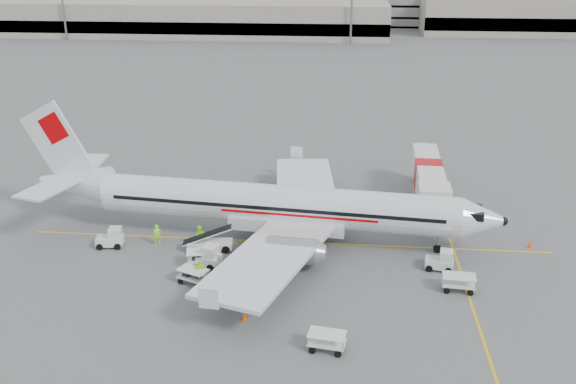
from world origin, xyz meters
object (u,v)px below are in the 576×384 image
at_px(aircraft, 276,179).
at_px(belt_loader, 210,235).
at_px(jet_bridge, 427,183).
at_px(tug_fore, 440,260).
at_px(tug_aft, 110,237).
at_px(tug_mid, 205,255).

distance_m(aircraft, belt_loader, 7.17).
height_order(jet_bridge, belt_loader, jet_bridge).
bearing_deg(jet_bridge, belt_loader, -146.18).
xyz_separation_m(aircraft, tug_fore, (13.19, -4.25, -4.67)).
bearing_deg(aircraft, belt_loader, -148.91).
distance_m(belt_loader, tug_aft, 8.47).
height_order(tug_mid, tug_aft, tug_mid).
relative_size(tug_fore, tug_mid, 0.90).
bearing_deg(belt_loader, tug_fore, -13.04).
bearing_deg(tug_fore, jet_bridge, 97.52).
height_order(jet_bridge, tug_aft, jet_bridge).
xyz_separation_m(aircraft, tug_aft, (-13.72, -2.75, -4.66)).
relative_size(belt_loader, tug_fore, 2.27).
bearing_deg(tug_fore, tug_mid, -167.17).
bearing_deg(tug_fore, tug_aft, -174.02).
distance_m(jet_bridge, tug_fore, 13.54).
height_order(tug_fore, tug_mid, tug_mid).
xyz_separation_m(jet_bridge, tug_mid, (-18.62, -14.63, -1.27)).
distance_m(jet_bridge, belt_loader, 22.20).
height_order(aircraft, tug_mid, aircraft).
height_order(belt_loader, tug_fore, belt_loader).
xyz_separation_m(aircraft, tug_mid, (-5.04, -5.42, -4.57)).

